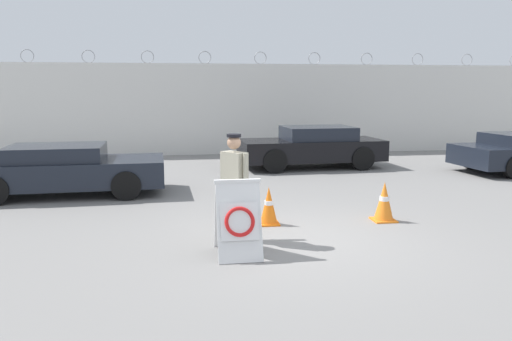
# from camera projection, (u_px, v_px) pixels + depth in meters

# --- Properties ---
(ground_plane) EXTENTS (90.00, 90.00, 0.00)m
(ground_plane) POSITION_uv_depth(u_px,v_px,m) (298.00, 239.00, 8.16)
(ground_plane) COLOR gray
(perimeter_wall) EXTENTS (36.00, 0.30, 3.82)m
(perimeter_wall) POSITION_uv_depth(u_px,v_px,m) (233.00, 109.00, 18.78)
(perimeter_wall) COLOR silver
(perimeter_wall) RESTS_ON ground_plane
(barricade_sign) EXTENTS (0.68, 0.87, 1.14)m
(barricade_sign) POSITION_uv_depth(u_px,v_px,m) (238.00, 218.00, 7.29)
(barricade_sign) COLOR white
(barricade_sign) RESTS_ON ground_plane
(security_guard) EXTENTS (0.46, 0.66, 1.73)m
(security_guard) POSITION_uv_depth(u_px,v_px,m) (234.00, 182.00, 8.01)
(security_guard) COLOR #514C42
(security_guard) RESTS_ON ground_plane
(traffic_cone_near) EXTENTS (0.42, 0.42, 0.74)m
(traffic_cone_near) POSITION_uv_depth(u_px,v_px,m) (384.00, 202.00, 9.26)
(traffic_cone_near) COLOR orange
(traffic_cone_near) RESTS_ON ground_plane
(traffic_cone_mid) EXTENTS (0.37, 0.37, 0.69)m
(traffic_cone_mid) POSITION_uv_depth(u_px,v_px,m) (269.00, 206.00, 9.03)
(traffic_cone_mid) COLOR orange
(traffic_cone_mid) RESTS_ON ground_plane
(parked_car_front_coupe) EXTENTS (4.47, 2.08, 1.16)m
(parked_car_front_coupe) POSITION_uv_depth(u_px,v_px,m) (66.00, 169.00, 11.51)
(parked_car_front_coupe) COLOR black
(parked_car_front_coupe) RESTS_ON ground_plane
(parked_car_rear_sedan) EXTENTS (4.52, 2.12, 1.28)m
(parked_car_rear_sedan) POSITION_uv_depth(u_px,v_px,m) (312.00, 147.00, 15.58)
(parked_car_rear_sedan) COLOR black
(parked_car_rear_sedan) RESTS_ON ground_plane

